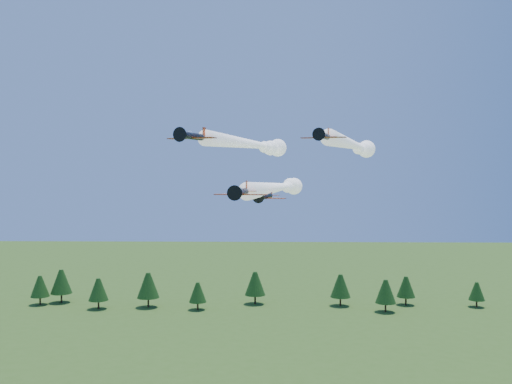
{
  "coord_description": "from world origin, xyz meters",
  "views": [
    {
      "loc": [
        2.88,
        -82.3,
        44.99
      ],
      "look_at": [
        0.85,
        0.0,
        42.53
      ],
      "focal_mm": 40.0,
      "sensor_mm": 36.0,
      "label": 1
    }
  ],
  "objects_px": {
    "plane_lead": "(280,187)",
    "plane_slot": "(265,196)",
    "plane_right": "(355,145)",
    "plane_left": "(254,144)"
  },
  "relations": [
    {
      "from": "plane_left",
      "to": "plane_lead",
      "type": "bearing_deg",
      "value": 10.57
    },
    {
      "from": "plane_lead",
      "to": "plane_slot",
      "type": "relative_size",
      "value": 7.64
    },
    {
      "from": "plane_lead",
      "to": "plane_right",
      "type": "distance_m",
      "value": 16.02
    },
    {
      "from": "plane_right",
      "to": "plane_slot",
      "type": "distance_m",
      "value": 25.49
    },
    {
      "from": "plane_lead",
      "to": "plane_left",
      "type": "bearing_deg",
      "value": -179.38
    },
    {
      "from": "plane_right",
      "to": "plane_slot",
      "type": "xyz_separation_m",
      "value": [
        -16.56,
        -17.21,
        -8.92
      ]
    },
    {
      "from": "plane_lead",
      "to": "plane_slot",
      "type": "height_order",
      "value": "plane_lead"
    },
    {
      "from": "plane_right",
      "to": "plane_slot",
      "type": "bearing_deg",
      "value": -116.47
    },
    {
      "from": "plane_right",
      "to": "plane_slot",
      "type": "relative_size",
      "value": 6.16
    },
    {
      "from": "plane_left",
      "to": "plane_slot",
      "type": "distance_m",
      "value": 20.07
    }
  ]
}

